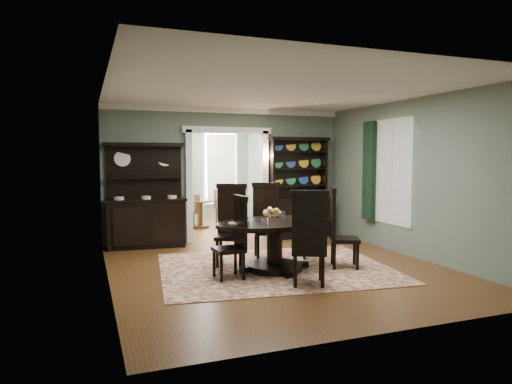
# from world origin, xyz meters

# --- Properties ---
(room) EXTENTS (5.51, 6.01, 3.01)m
(room) POSITION_xyz_m (0.00, 0.04, 1.58)
(room) COLOR brown
(room) RESTS_ON ground
(parlor) EXTENTS (3.51, 3.50, 3.01)m
(parlor) POSITION_xyz_m (0.00, 5.53, 1.52)
(parlor) COLOR brown
(parlor) RESTS_ON ground
(doorway_trim) EXTENTS (2.08, 0.25, 2.57)m
(doorway_trim) POSITION_xyz_m (0.00, 3.00, 1.62)
(doorway_trim) COLOR white
(doorway_trim) RESTS_ON floor
(right_window) EXTENTS (0.15, 1.47, 2.12)m
(right_window) POSITION_xyz_m (2.69, 0.93, 1.60)
(right_window) COLOR white
(right_window) RESTS_ON wall_right
(wall_sconce) EXTENTS (0.27, 0.21, 0.21)m
(wall_sconce) POSITION_xyz_m (0.95, 2.85, 1.89)
(wall_sconce) COLOR #C28A33
(wall_sconce) RESTS_ON back_wall_right
(rug) EXTENTS (4.19, 3.53, 0.01)m
(rug) POSITION_xyz_m (-0.04, 0.06, 0.01)
(rug) COLOR maroon
(rug) RESTS_ON floor
(dining_table) EXTENTS (2.34, 2.33, 0.83)m
(dining_table) POSITION_xyz_m (-0.10, -0.05, 0.58)
(dining_table) COLOR black
(dining_table) RESTS_ON rug
(centerpiece) EXTENTS (1.51, 0.97, 0.25)m
(centerpiece) POSITION_xyz_m (-0.13, 0.04, 0.90)
(centerpiece) COLOR white
(centerpiece) RESTS_ON dining_table
(chair_far_left) EXTENTS (0.69, 0.68, 1.43)m
(chair_far_left) POSITION_xyz_m (-0.65, 0.63, 0.75)
(chair_far_left) COLOR black
(chair_far_left) RESTS_ON rug
(chair_far_mid) EXTENTS (0.63, 0.61, 1.42)m
(chair_far_mid) POSITION_xyz_m (0.15, 0.94, 0.74)
(chair_far_mid) COLOR black
(chair_far_mid) RESTS_ON rug
(chair_far_right) EXTENTS (0.51, 0.49, 1.22)m
(chair_far_right) POSITION_xyz_m (0.92, 0.70, 0.64)
(chair_far_right) COLOR black
(chair_far_right) RESTS_ON rug
(chair_end_left) EXTENTS (0.48, 0.50, 1.30)m
(chair_end_left) POSITION_xyz_m (-0.87, -0.29, 0.68)
(chair_end_left) COLOR black
(chair_end_left) RESTS_ON rug
(chair_end_right) EXTENTS (0.65, 0.67, 1.38)m
(chair_end_right) POSITION_xyz_m (0.98, -0.27, 0.73)
(chair_end_right) COLOR black
(chair_end_right) RESTS_ON rug
(chair_near) EXTENTS (0.69, 0.67, 1.43)m
(chair_near) POSITION_xyz_m (-0.02, -1.13, 0.75)
(chair_near) COLOR black
(chair_near) RESTS_ON rug
(sideboard) EXTENTS (1.70, 0.70, 2.19)m
(sideboard) POSITION_xyz_m (-1.87, 2.74, 0.77)
(sideboard) COLOR black
(sideboard) RESTS_ON floor
(welsh_dresser) EXTENTS (1.52, 0.58, 2.36)m
(welsh_dresser) POSITION_xyz_m (1.71, 2.74, 0.85)
(welsh_dresser) COLOR black
(welsh_dresser) RESTS_ON floor
(parlor_table) EXTENTS (0.80, 0.80, 0.74)m
(parlor_table) POSITION_xyz_m (-0.17, 4.87, 0.48)
(parlor_table) COLOR #523117
(parlor_table) RESTS_ON parlor_floor
(parlor_chair_left) EXTENTS (0.40, 0.39, 0.90)m
(parlor_chair_left) POSITION_xyz_m (-0.40, 4.74, 0.48)
(parlor_chair_left) COLOR #523117
(parlor_chair_left) RESTS_ON parlor_floor
(parlor_chair_right) EXTENTS (0.43, 0.43, 1.03)m
(parlor_chair_right) POSITION_xyz_m (0.35, 4.73, 0.55)
(parlor_chair_right) COLOR #523117
(parlor_chair_right) RESTS_ON parlor_floor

